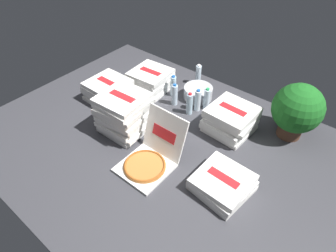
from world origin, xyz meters
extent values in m
cube|color=#38383D|center=(0.00, 0.00, -0.01)|extent=(3.20, 2.40, 0.02)
cube|color=white|center=(0.12, -0.31, 0.01)|extent=(0.39, 0.39, 0.02)
cylinder|color=#B77033|center=(0.12, -0.31, 0.03)|extent=(0.35, 0.35, 0.02)
torus|color=#9C501E|center=(0.12, -0.31, 0.04)|extent=(0.34, 0.34, 0.02)
cube|color=white|center=(0.12, -0.05, 0.21)|extent=(0.39, 0.14, 0.38)
cube|color=red|center=(0.12, -0.06, 0.21)|extent=(0.23, 0.03, 0.09)
cube|color=white|center=(-0.84, 0.16, 0.02)|extent=(0.40, 0.40, 0.04)
cube|color=white|center=(-0.84, 0.17, 0.06)|extent=(0.43, 0.43, 0.04)
cube|color=red|center=(-0.84, 0.17, 0.09)|extent=(0.26, 0.10, 0.00)
cube|color=white|center=(-0.85, 0.17, 0.11)|extent=(0.40, 0.40, 0.04)
cube|color=white|center=(-0.83, 0.16, 0.15)|extent=(0.39, 0.39, 0.04)
cube|color=white|center=(-0.83, 0.17, 0.19)|extent=(0.39, 0.39, 0.04)
cube|color=red|center=(-0.83, 0.17, 0.22)|extent=(0.25, 0.07, 0.00)
cube|color=white|center=(0.72, -0.08, 0.02)|extent=(0.44, 0.44, 0.04)
cube|color=red|center=(0.72, -0.08, 0.04)|extent=(0.26, 0.10, 0.00)
cube|color=white|center=(0.72, -0.08, 0.06)|extent=(0.43, 0.43, 0.04)
cube|color=red|center=(0.72, -0.08, 0.09)|extent=(0.26, 0.10, 0.00)
cube|color=white|center=(0.71, -0.08, 0.11)|extent=(0.40, 0.40, 0.04)
cube|color=red|center=(0.71, -0.08, 0.13)|extent=(0.26, 0.08, 0.00)
cube|color=white|center=(-0.35, -0.06, 0.02)|extent=(0.40, 0.40, 0.04)
cube|color=white|center=(-0.33, -0.06, 0.06)|extent=(0.43, 0.43, 0.04)
cube|color=red|center=(-0.33, -0.06, 0.09)|extent=(0.26, 0.10, 0.00)
cube|color=white|center=(-0.34, -0.07, 0.11)|extent=(0.41, 0.41, 0.04)
cube|color=red|center=(-0.34, -0.07, 0.13)|extent=(0.26, 0.08, 0.00)
cube|color=white|center=(-0.34, -0.05, 0.15)|extent=(0.44, 0.44, 0.04)
cube|color=red|center=(-0.34, -0.05, 0.17)|extent=(0.26, 0.10, 0.00)
cube|color=white|center=(-0.33, -0.07, 0.19)|extent=(0.43, 0.43, 0.04)
cube|color=red|center=(-0.33, -0.07, 0.22)|extent=(0.26, 0.10, 0.00)
cube|color=white|center=(-0.35, -0.07, 0.24)|extent=(0.42, 0.42, 0.04)
cube|color=red|center=(-0.35, -0.07, 0.26)|extent=(0.26, 0.09, 0.00)
cube|color=white|center=(-0.33, -0.07, 0.28)|extent=(0.44, 0.44, 0.04)
cube|color=white|center=(-0.33, -0.07, 0.32)|extent=(0.40, 0.40, 0.04)
cube|color=red|center=(-0.33, -0.07, 0.34)|extent=(0.25, 0.08, 0.00)
cube|color=white|center=(-0.34, -0.06, 0.36)|extent=(0.41, 0.41, 0.04)
cube|color=red|center=(-0.34, -0.06, 0.39)|extent=(0.26, 0.09, 0.00)
cube|color=white|center=(-0.61, 0.59, 0.02)|extent=(0.43, 0.43, 0.04)
cube|color=red|center=(-0.61, 0.59, 0.04)|extent=(0.26, 0.10, 0.00)
cube|color=white|center=(-0.62, 0.60, 0.06)|extent=(0.39, 0.39, 0.04)
cube|color=white|center=(-0.61, 0.60, 0.11)|extent=(0.40, 0.40, 0.04)
cube|color=red|center=(-0.61, 0.60, 0.13)|extent=(0.25, 0.07, 0.00)
cube|color=white|center=(-0.62, 0.60, 0.15)|extent=(0.40, 0.40, 0.04)
cube|color=white|center=(-0.62, 0.60, 0.19)|extent=(0.42, 0.42, 0.04)
cube|color=red|center=(-0.62, 0.60, 0.22)|extent=(0.26, 0.09, 0.00)
cube|color=white|center=(0.42, 0.55, 0.02)|extent=(0.41, 0.41, 0.04)
cube|color=red|center=(0.42, 0.55, 0.04)|extent=(0.26, 0.08, 0.00)
cube|color=white|center=(0.41, 0.53, 0.06)|extent=(0.42, 0.42, 0.04)
cube|color=white|center=(0.42, 0.53, 0.11)|extent=(0.42, 0.42, 0.04)
cube|color=red|center=(0.42, 0.53, 0.13)|extent=(0.26, 0.09, 0.00)
cube|color=white|center=(0.43, 0.55, 0.15)|extent=(0.40, 0.40, 0.04)
cube|color=white|center=(0.42, 0.54, 0.19)|extent=(0.42, 0.42, 0.04)
cube|color=white|center=(0.42, 0.54, 0.24)|extent=(0.41, 0.41, 0.04)
cube|color=red|center=(0.42, 0.54, 0.26)|extent=(0.26, 0.08, 0.00)
cylinder|color=#B7BABF|center=(-0.11, 0.78, 0.06)|extent=(0.30, 0.30, 0.13)
cylinder|color=silver|center=(-0.34, 0.65, 0.11)|extent=(0.06, 0.06, 0.23)
cylinder|color=blue|center=(-0.34, 0.65, 0.23)|extent=(0.03, 0.03, 0.02)
cylinder|color=silver|center=(-0.23, 0.54, 0.11)|extent=(0.06, 0.06, 0.23)
cylinder|color=blue|center=(-0.23, 0.54, 0.23)|extent=(0.03, 0.03, 0.02)
cylinder|color=silver|center=(-0.26, 1.01, 0.11)|extent=(0.06, 0.06, 0.23)
cylinder|color=white|center=(-0.26, 1.01, 0.23)|extent=(0.03, 0.03, 0.02)
cylinder|color=white|center=(0.01, 0.61, 0.11)|extent=(0.06, 0.06, 0.23)
cylinder|color=blue|center=(0.01, 0.61, 0.23)|extent=(0.03, 0.03, 0.02)
cylinder|color=silver|center=(-0.02, 0.51, 0.11)|extent=(0.06, 0.06, 0.23)
cylinder|color=red|center=(-0.02, 0.51, 0.23)|extent=(0.03, 0.03, 0.02)
cylinder|color=silver|center=(0.06, 0.68, 0.11)|extent=(0.06, 0.06, 0.23)
cylinder|color=#239951|center=(0.06, 0.68, 0.23)|extent=(0.03, 0.03, 0.02)
cylinder|color=#513323|center=(0.87, 0.84, 0.06)|extent=(0.21, 0.21, 0.12)
sphere|color=#1B631F|center=(0.87, 0.84, 0.31)|extent=(0.44, 0.44, 0.44)
camera|label=1|loc=(1.24, -1.37, 1.83)|focal=30.72mm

